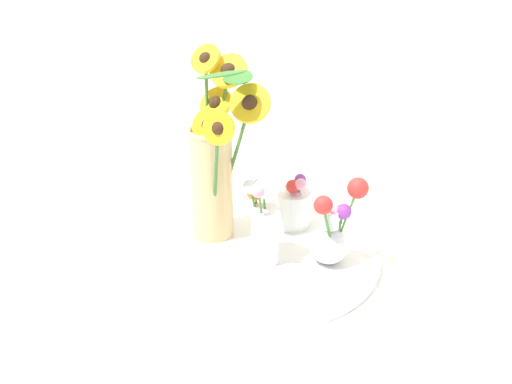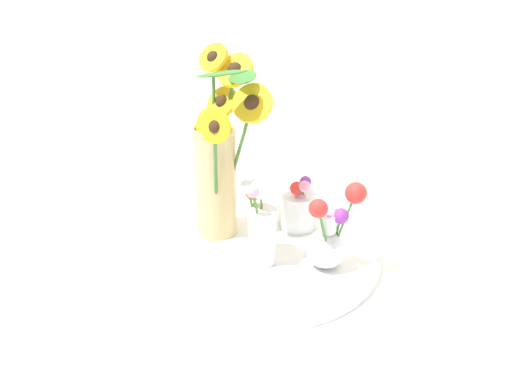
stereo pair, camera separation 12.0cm
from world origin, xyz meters
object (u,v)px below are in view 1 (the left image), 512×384
(serving_tray, at_px, (256,251))
(vase_small_center, at_px, (263,221))
(vase_bulb_right, at_px, (332,232))
(vase_small_back, at_px, (294,206))
(mason_jar_sunflowers, at_px, (214,164))

(serving_tray, distance_m, vase_small_center, 0.11)
(vase_small_center, bearing_deg, vase_bulb_right, 26.28)
(vase_bulb_right, height_order, vase_small_back, vase_bulb_right)
(vase_small_center, xyz_separation_m, vase_small_back, (-0.01, 0.16, -0.04))
(serving_tray, xyz_separation_m, vase_bulb_right, (0.16, 0.02, 0.08))
(mason_jar_sunflowers, distance_m, vase_small_back, 0.21)
(vase_small_center, distance_m, vase_bulb_right, 0.14)
(vase_small_back, bearing_deg, vase_small_center, -86.39)
(vase_small_center, bearing_deg, serving_tray, 133.87)
(vase_small_center, relative_size, vase_bulb_right, 1.00)
(serving_tray, xyz_separation_m, mason_jar_sunflowers, (-0.10, 0.01, 0.17))
(serving_tray, xyz_separation_m, vase_small_back, (0.03, 0.12, 0.06))
(mason_jar_sunflowers, height_order, vase_small_back, mason_jar_sunflowers)
(serving_tray, relative_size, vase_bulb_right, 2.84)
(mason_jar_sunflowers, relative_size, vase_small_back, 3.20)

